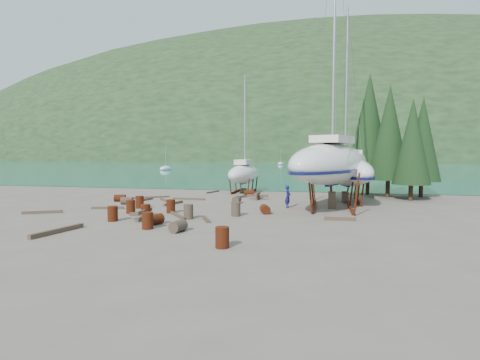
% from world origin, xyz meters
% --- Properties ---
extents(ground, '(600.00, 600.00, 0.00)m').
position_xyz_m(ground, '(0.00, 0.00, 0.00)').
color(ground, '#60554C').
rests_on(ground, ground).
extents(bay_water, '(700.00, 700.00, 0.00)m').
position_xyz_m(bay_water, '(0.00, 315.00, 0.01)').
color(bay_water, teal).
rests_on(bay_water, ground).
extents(far_hill, '(800.00, 360.00, 110.00)m').
position_xyz_m(far_hill, '(0.00, 320.00, 0.00)').
color(far_hill, black).
rests_on(far_hill, ground).
extents(far_house_left, '(6.60, 5.60, 5.60)m').
position_xyz_m(far_house_left, '(-60.00, 190.00, 2.92)').
color(far_house_left, beige).
rests_on(far_house_left, ground).
extents(far_house_center, '(6.60, 5.60, 5.60)m').
position_xyz_m(far_house_center, '(-20.00, 190.00, 2.92)').
color(far_house_center, beige).
rests_on(far_house_center, ground).
extents(far_house_right, '(6.60, 5.60, 5.60)m').
position_xyz_m(far_house_right, '(30.00, 190.00, 2.92)').
color(far_house_right, beige).
rests_on(far_house_right, ground).
extents(cypress_near_right, '(3.60, 3.60, 10.00)m').
position_xyz_m(cypress_near_right, '(12.50, 12.00, 5.79)').
color(cypress_near_right, black).
rests_on(cypress_near_right, ground).
extents(cypress_mid_right, '(3.06, 3.06, 8.50)m').
position_xyz_m(cypress_mid_right, '(14.00, 10.00, 4.92)').
color(cypress_mid_right, black).
rests_on(cypress_mid_right, ground).
extents(cypress_back_left, '(4.14, 4.14, 11.50)m').
position_xyz_m(cypress_back_left, '(11.00, 14.00, 6.66)').
color(cypress_back_left, black).
rests_on(cypress_back_left, ground).
extents(cypress_far_right, '(3.24, 3.24, 9.00)m').
position_xyz_m(cypress_far_right, '(15.50, 13.00, 5.21)').
color(cypress_far_right, black).
rests_on(cypress_far_right, ground).
extents(moored_boat_left, '(2.00, 5.00, 6.05)m').
position_xyz_m(moored_boat_left, '(-30.00, 60.00, 0.39)').
color(moored_boat_left, silver).
rests_on(moored_boat_left, ground).
extents(moored_boat_mid, '(2.00, 5.00, 6.05)m').
position_xyz_m(moored_boat_mid, '(10.00, 80.00, 0.39)').
color(moored_boat_mid, silver).
rests_on(moored_boat_mid, ground).
extents(moored_boat_far, '(2.00, 5.00, 6.05)m').
position_xyz_m(moored_boat_far, '(-8.00, 110.00, 0.39)').
color(moored_boat_far, silver).
rests_on(moored_boat_far, ground).
extents(large_sailboat_near, '(7.88, 13.19, 19.99)m').
position_xyz_m(large_sailboat_near, '(7.45, 4.42, 3.22)').
color(large_sailboat_near, silver).
rests_on(large_sailboat_near, ground).
extents(large_sailboat_far, '(5.30, 10.33, 15.70)m').
position_xyz_m(large_sailboat_far, '(8.56, 8.04, 2.57)').
color(large_sailboat_far, silver).
rests_on(large_sailboat_far, ground).
extents(small_sailboat_shore, '(3.00, 7.55, 11.77)m').
position_xyz_m(small_sailboat_shore, '(-0.96, 13.30, 1.94)').
color(small_sailboat_shore, silver).
rests_on(small_sailboat_shore, ground).
extents(worker, '(0.50, 0.66, 1.64)m').
position_xyz_m(worker, '(4.35, 3.50, 0.82)').
color(worker, navy).
rests_on(worker, ground).
extents(drum_0, '(0.58, 0.58, 0.88)m').
position_xyz_m(drum_0, '(-5.06, -4.13, 0.44)').
color(drum_0, '#632910').
rests_on(drum_0, ground).
extents(drum_1, '(0.76, 0.99, 0.58)m').
position_xyz_m(drum_1, '(-0.22, -6.12, 0.29)').
color(drum_1, '#2D2823').
rests_on(drum_1, ground).
extents(drum_2, '(1.01, 0.80, 0.58)m').
position_xyz_m(drum_2, '(-9.39, 4.07, 0.29)').
color(drum_2, '#632910').
rests_on(drum_2, ground).
extents(drum_3, '(0.58, 0.58, 0.88)m').
position_xyz_m(drum_3, '(-2.05, -5.78, 0.44)').
color(drum_3, '#632910').
rests_on(drum_3, ground).
extents(drum_4, '(0.99, 0.77, 0.58)m').
position_xyz_m(drum_4, '(0.17, 10.17, 0.29)').
color(drum_4, '#632910').
rests_on(drum_4, ground).
extents(drum_5, '(0.58, 0.58, 0.88)m').
position_xyz_m(drum_5, '(1.51, -0.87, 0.44)').
color(drum_5, '#2D2823').
rests_on(drum_5, ground).
extents(drum_6, '(0.83, 1.02, 0.58)m').
position_xyz_m(drum_6, '(3.15, 0.51, 0.29)').
color(drum_6, '#632910').
rests_on(drum_6, ground).
extents(drum_7, '(0.58, 0.58, 0.88)m').
position_xyz_m(drum_7, '(2.77, -8.71, 0.44)').
color(drum_7, '#632910').
rests_on(drum_7, ground).
extents(drum_8, '(0.58, 0.58, 0.88)m').
position_xyz_m(drum_8, '(-6.03, 1.00, 0.44)').
color(drum_8, '#632910').
rests_on(drum_8, ground).
extents(drum_10, '(0.58, 0.58, 0.88)m').
position_xyz_m(drum_10, '(-5.49, -1.27, 0.44)').
color(drum_10, '#632910').
rests_on(drum_10, ground).
extents(drum_11, '(0.60, 0.89, 0.58)m').
position_xyz_m(drum_11, '(0.19, 5.05, 0.29)').
color(drum_11, '#2D2823').
rests_on(drum_11, ground).
extents(drum_12, '(0.87, 1.03, 0.58)m').
position_xyz_m(drum_12, '(-2.21, -4.55, 0.29)').
color(drum_12, '#632910').
rests_on(drum_12, ground).
extents(drum_13, '(0.58, 0.58, 0.88)m').
position_xyz_m(drum_13, '(-3.56, -2.99, 0.44)').
color(drum_13, '#632910').
rests_on(drum_13, ground).
extents(drum_14, '(0.58, 0.58, 0.88)m').
position_xyz_m(drum_14, '(-2.99, -0.53, 0.44)').
color(drum_14, '#632910').
rests_on(drum_14, ground).
extents(drum_15, '(0.97, 0.74, 0.58)m').
position_xyz_m(drum_15, '(-7.93, 2.59, 0.29)').
color(drum_15, '#2D2823').
rests_on(drum_15, ground).
extents(drum_16, '(0.58, 0.58, 0.88)m').
position_xyz_m(drum_16, '(-1.04, -2.46, 0.44)').
color(drum_16, '#2D2823').
rests_on(drum_16, ground).
extents(timber_0, '(0.78, 2.18, 0.14)m').
position_xyz_m(timber_0, '(-4.01, 12.50, 0.07)').
color(timber_0, '#4F3B2D').
rests_on(timber_0, ground).
extents(timber_1, '(1.80, 0.27, 0.19)m').
position_xyz_m(timber_1, '(7.82, -1.08, 0.10)').
color(timber_1, '#4F3B2D').
rests_on(timber_1, ground).
extents(timber_4, '(0.39, 1.87, 0.17)m').
position_xyz_m(timber_4, '(-7.62, 5.15, 0.09)').
color(timber_4, '#4F3B2D').
rests_on(timber_4, ground).
extents(timber_5, '(1.79, 2.25, 0.16)m').
position_xyz_m(timber_5, '(-2.00, -1.85, 0.08)').
color(timber_5, '#4F3B2D').
rests_on(timber_5, ground).
extents(timber_6, '(1.10, 1.47, 0.19)m').
position_xyz_m(timber_6, '(0.06, 9.29, 0.10)').
color(timber_6, '#4F3B2D').
rests_on(timber_6, ground).
extents(timber_7, '(0.91, 1.56, 0.17)m').
position_xyz_m(timber_7, '(0.17, -2.79, 0.09)').
color(timber_7, '#4F3B2D').
rests_on(timber_7, ground).
extents(timber_8, '(0.75, 2.26, 0.19)m').
position_xyz_m(timber_8, '(-4.42, 3.32, 0.09)').
color(timber_8, '#4F3B2D').
rests_on(timber_8, ground).
extents(timber_10, '(2.91, 0.26, 0.16)m').
position_xyz_m(timber_10, '(-4.29, 6.34, 0.08)').
color(timber_10, '#4F3B2D').
rests_on(timber_10, ground).
extents(timber_11, '(1.85, 2.22, 0.15)m').
position_xyz_m(timber_11, '(-5.83, 4.98, 0.08)').
color(timber_11, '#4F3B2D').
rests_on(timber_11, ground).
extents(timber_12, '(2.21, 0.76, 0.17)m').
position_xyz_m(timber_12, '(-8.05, 0.11, 0.08)').
color(timber_12, '#4F3B2D').
rests_on(timber_12, ground).
extents(timber_14, '(2.23, 1.27, 0.18)m').
position_xyz_m(timber_14, '(-11.07, -2.65, 0.09)').
color(timber_14, '#4F3B2D').
rests_on(timber_14, ground).
extents(timber_15, '(2.74, 2.05, 0.15)m').
position_xyz_m(timber_15, '(-8.01, 6.85, 0.07)').
color(timber_15, '#4F3B2D').
rests_on(timber_15, ground).
extents(timber_16, '(0.75, 3.13, 0.23)m').
position_xyz_m(timber_16, '(-5.93, -7.68, 0.11)').
color(timber_16, '#4F3B2D').
rests_on(timber_16, ground).
extents(timber_pile_fore, '(1.80, 1.80, 0.60)m').
position_xyz_m(timber_pile_fore, '(-3.52, -3.28, 0.30)').
color(timber_pile_fore, '#4F3B2D').
rests_on(timber_pile_fore, ground).
extents(timber_pile_aft, '(1.80, 1.80, 0.60)m').
position_xyz_m(timber_pile_aft, '(1.36, 8.02, 0.30)').
color(timber_pile_aft, '#4F3B2D').
rests_on(timber_pile_aft, ground).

